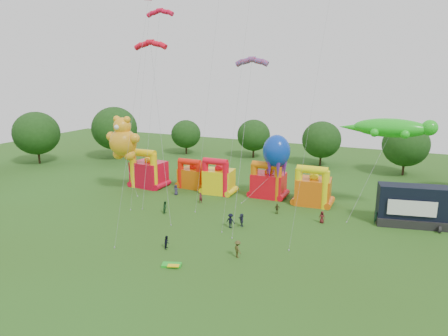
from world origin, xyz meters
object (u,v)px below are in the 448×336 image
at_px(teddy_bear_kite, 125,148).
at_px(gecko_kite, 374,166).
at_px(bouncy_castle_2, 218,180).
at_px(octopus_kite, 268,169).
at_px(spectator_4, 277,209).
at_px(spectator_0, 176,190).
at_px(bouncy_castle_0, 148,172).
at_px(stage_trailer, 412,206).

distance_m(teddy_bear_kite, gecko_kite, 38.59).
bearing_deg(bouncy_castle_2, octopus_kite, -1.18).
bearing_deg(spectator_4, bouncy_castle_2, -55.22).
bearing_deg(spectator_4, spectator_0, -35.99).
xyz_separation_m(bouncy_castle_0, gecko_kite, (37.06, 0.23, 4.61)).
bearing_deg(bouncy_castle_0, spectator_4, -9.68).
bearing_deg(gecko_kite, teddy_bear_kite, -173.04).
distance_m(stage_trailer, gecko_kite, 7.07).
distance_m(stage_trailer, octopus_kite, 20.80).
bearing_deg(bouncy_castle_2, gecko_kite, -2.75).
relative_size(teddy_bear_kite, gecko_kite, 0.94).
height_order(teddy_bear_kite, spectator_4, teddy_bear_kite).
xyz_separation_m(bouncy_castle_2, octopus_kite, (8.72, -0.18, 2.76)).
xyz_separation_m(bouncy_castle_2, teddy_bear_kite, (-14.26, -5.83, 5.29)).
relative_size(octopus_kite, spectator_4, 6.85).
xyz_separation_m(stage_trailer, teddy_bear_kite, (-43.49, -3.31, 5.03)).
height_order(bouncy_castle_2, gecko_kite, gecko_kite).
bearing_deg(teddy_bear_kite, octopus_kite, 13.81).
bearing_deg(bouncy_castle_2, teddy_bear_kite, -157.76).
relative_size(octopus_kite, spectator_0, 6.03).
xyz_separation_m(octopus_kite, spectator_0, (-14.70, -3.54, -4.25)).
relative_size(stage_trailer, spectator_0, 5.20).
relative_size(bouncy_castle_2, stage_trailer, 0.69).
relative_size(bouncy_castle_0, octopus_kite, 0.66).
distance_m(bouncy_castle_2, spectator_4, 13.26).
bearing_deg(teddy_bear_kite, spectator_4, 0.42).
relative_size(bouncy_castle_0, teddy_bear_kite, 0.54).
relative_size(stage_trailer, spectator_4, 5.90).
distance_m(octopus_kite, spectator_0, 15.71).
height_order(gecko_kite, spectator_0, gecko_kite).
xyz_separation_m(bouncy_castle_2, stage_trailer, (29.24, -2.52, 0.26)).
bearing_deg(spectator_0, gecko_kite, -0.57).
relative_size(bouncy_castle_0, stage_trailer, 0.77).
xyz_separation_m(bouncy_castle_0, spectator_0, (7.03, -2.33, -1.76)).
height_order(teddy_bear_kite, gecko_kite, gecko_kite).
bearing_deg(spectator_4, gecko_kite, 170.38).
relative_size(gecko_kite, octopus_kite, 1.31).
height_order(bouncy_castle_0, spectator_4, bouncy_castle_0).
relative_size(bouncy_castle_0, spectator_0, 4.00).
bearing_deg(teddy_bear_kite, bouncy_castle_0, 74.29).
xyz_separation_m(octopus_kite, spectator_4, (3.17, -5.46, -4.35)).
bearing_deg(octopus_kite, bouncy_castle_2, 178.82).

